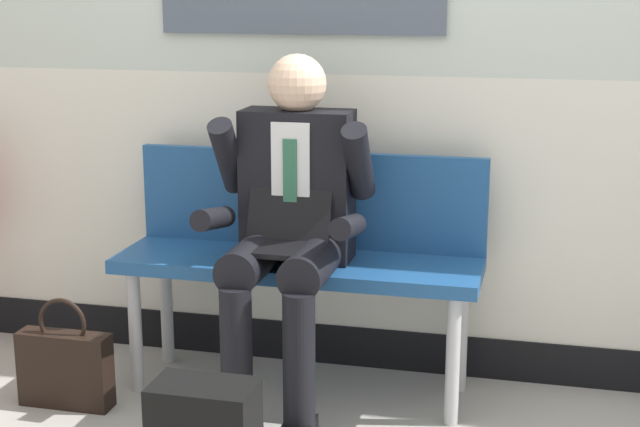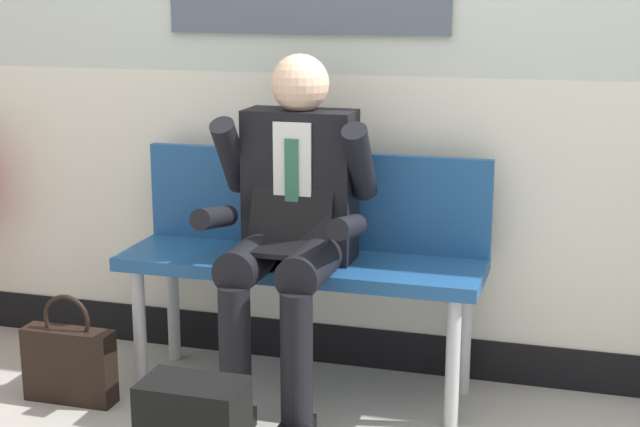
% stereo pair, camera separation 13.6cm
% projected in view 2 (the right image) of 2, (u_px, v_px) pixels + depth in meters
% --- Properties ---
extents(station_wall, '(5.82, 0.16, 2.63)m').
position_uv_depth(station_wall, '(393.00, 40.00, 3.59)').
color(station_wall, beige).
rests_on(station_wall, ground).
extents(bench_with_person, '(1.36, 0.42, 0.90)m').
position_uv_depth(bench_with_person, '(306.00, 245.00, 3.57)').
color(bench_with_person, navy).
rests_on(bench_with_person, ground).
extents(person_seated, '(0.57, 0.70, 1.28)m').
position_uv_depth(person_seated, '(290.00, 223.00, 3.35)').
color(person_seated, black).
rests_on(person_seated, ground).
extents(handbag, '(0.35, 0.10, 0.42)m').
position_uv_depth(handbag, '(69.00, 363.00, 3.50)').
color(handbag, black).
rests_on(handbag, ground).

